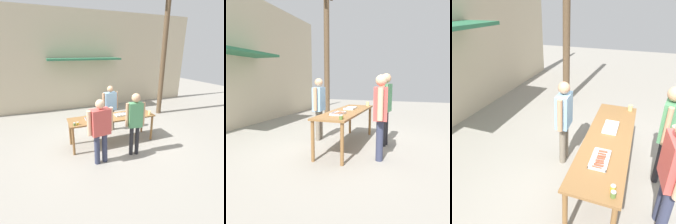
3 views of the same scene
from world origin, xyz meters
The scene contains 12 objects.
ground_plane centered at (0.00, 0.00, 0.00)m, with size 24.00×24.00×0.00m, color gray.
building_facade_back centered at (0.00, 3.98, 2.26)m, with size 12.00×1.11×4.50m.
serving_table centered at (0.00, 0.00, 0.76)m, with size 2.61×0.73×0.86m.
food_tray_sausages centered at (-0.60, 0.01, 0.87)m, with size 0.45×0.25×0.04m.
food_tray_buns centered at (0.32, 0.01, 0.88)m, with size 0.44×0.24×0.05m.
condiment_jar_mustard centered at (-1.17, -0.25, 0.90)m, with size 0.06×0.06×0.08m.
condiment_jar_ketchup centered at (-1.08, -0.24, 0.90)m, with size 0.06×0.06×0.08m.
beer_cup centered at (1.16, -0.24, 0.92)m, with size 0.09×0.09×0.12m.
person_server_behind_table centered at (0.27, 0.86, 0.97)m, with size 0.59×0.25×1.63m.
person_customer_holding_hotdog centered at (-0.65, -0.90, 0.99)m, with size 0.68×0.32×1.69m.
person_customer_with_cup centered at (0.32, -0.86, 1.06)m, with size 0.52×0.26×1.74m.
utility_pole centered at (3.02, 1.79, 2.78)m, with size 1.10×0.21×5.38m.
Camera 1 is at (-1.79, -4.61, 2.75)m, focal length 28.00 mm.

